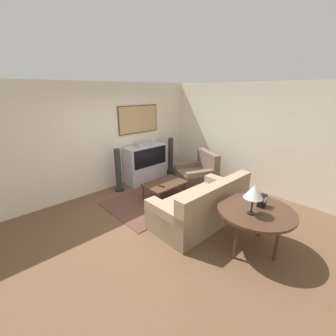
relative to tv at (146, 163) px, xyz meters
name	(u,v)px	position (x,y,z in m)	size (l,w,h in m)	color
ground_plane	(166,216)	(-0.92, -1.82, -0.54)	(12.00, 12.00, 0.00)	brown
wall_back	(110,137)	(-0.90, 0.31, 0.82)	(12.00, 0.10, 2.70)	beige
wall_right	(238,136)	(1.71, -1.82, 0.81)	(0.06, 12.00, 2.70)	beige
area_rug	(159,198)	(-0.50, -1.14, -0.53)	(2.44, 1.60, 0.01)	brown
tv	(146,163)	(0.00, 0.00, 0.00)	(1.22, 0.46, 1.13)	#B7B7BC
couch	(202,207)	(-0.52, -2.45, -0.22)	(2.01, 1.02, 0.92)	#9E8466
armchair	(197,175)	(0.83, -1.22, -0.25)	(1.20, 1.21, 0.92)	brown
coffee_table	(165,184)	(-0.40, -1.22, -0.16)	(0.98, 0.64, 0.41)	#472D1E
console_table	(256,213)	(-0.57, -3.54, 0.13)	(1.20, 1.20, 0.73)	#472D1E
table_lamp	(254,192)	(-0.75, -3.55, 0.56)	(0.28, 0.28, 0.47)	black
mantel_clock	(262,201)	(-0.41, -3.55, 0.29)	(0.15, 0.10, 0.20)	black
remote	(162,186)	(-0.60, -1.33, -0.11)	(0.08, 0.17, 0.02)	black
speaker_tower_left	(118,171)	(-0.94, -0.05, 0.00)	(0.26, 0.26, 1.12)	black
speaker_tower_right	(171,157)	(0.94, -0.05, 0.00)	(0.26, 0.26, 1.12)	black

